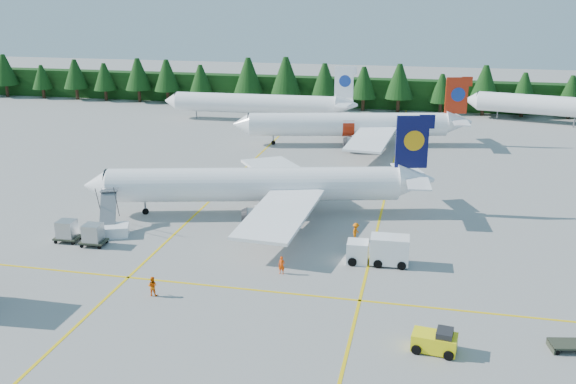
% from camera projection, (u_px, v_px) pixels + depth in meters
% --- Properties ---
extents(ground, '(320.00, 320.00, 0.00)m').
position_uv_depth(ground, '(301.00, 264.00, 57.98)').
color(ground, gray).
rests_on(ground, ground).
extents(taxi_stripe_a, '(0.25, 120.00, 0.01)m').
position_uv_depth(taxi_stripe_a, '(222.00, 190.00, 79.47)').
color(taxi_stripe_a, yellow).
rests_on(taxi_stripe_a, ground).
extents(taxi_stripe_b, '(0.25, 120.00, 0.01)m').
position_uv_depth(taxi_stripe_b, '(384.00, 200.00, 75.37)').
color(taxi_stripe_b, yellow).
rests_on(taxi_stripe_b, ground).
extents(taxi_stripe_cross, '(80.00, 0.25, 0.01)m').
position_uv_depth(taxi_stripe_cross, '(286.00, 293.00, 52.40)').
color(taxi_stripe_cross, yellow).
rests_on(taxi_stripe_cross, ground).
extents(treeline_hedge, '(220.00, 4.00, 6.00)m').
position_uv_depth(treeline_hedge, '(378.00, 93.00, 133.40)').
color(treeline_hedge, black).
rests_on(treeline_hedge, ground).
extents(airliner_navy, '(36.68, 29.81, 10.86)m').
position_uv_depth(airliner_navy, '(248.00, 185.00, 70.12)').
color(airliner_navy, white).
rests_on(airliner_navy, ground).
extents(airliner_red, '(36.31, 29.56, 10.70)m').
position_uv_depth(airliner_red, '(344.00, 125.00, 101.48)').
color(airliner_red, white).
rests_on(airliner_red, ground).
extents(airliner_far_left, '(36.16, 4.41, 10.51)m').
position_uv_depth(airliner_far_left, '(250.00, 103.00, 120.29)').
color(airliner_far_left, white).
rests_on(airliner_far_left, ground).
extents(airliner_far_right, '(36.10, 11.13, 10.65)m').
position_uv_depth(airliner_far_right, '(559.00, 106.00, 117.13)').
color(airliner_far_right, white).
rests_on(airliner_far_right, ground).
extents(airstairs, '(4.82, 6.34, 3.75)m').
position_uv_depth(airstairs, '(108.00, 227.00, 64.63)').
color(airstairs, white).
rests_on(airstairs, ground).
extents(service_truck, '(5.58, 2.21, 2.66)m').
position_uv_depth(service_truck, '(378.00, 250.00, 57.70)').
color(service_truck, silver).
rests_on(service_truck, ground).
extents(baggage_tug, '(3.19, 1.99, 1.61)m').
position_uv_depth(baggage_tug, '(436.00, 341.00, 43.80)').
color(baggage_tug, yellow).
rests_on(baggage_tug, ground).
extents(uld_pair, '(5.46, 2.33, 1.82)m').
position_uv_depth(uld_pair, '(80.00, 232.00, 62.29)').
color(uld_pair, '#2F3325').
rests_on(uld_pair, ground).
extents(crew_a, '(0.61, 0.42, 1.60)m').
position_uv_depth(crew_a, '(282.00, 265.00, 55.77)').
color(crew_a, '#FF4405').
rests_on(crew_a, ground).
extents(crew_b, '(0.84, 0.67, 1.64)m').
position_uv_depth(crew_b, '(152.00, 286.00, 51.80)').
color(crew_b, '#FF6405').
rests_on(crew_b, ground).
extents(crew_c, '(0.68, 0.86, 1.83)m').
position_uv_depth(crew_c, '(356.00, 232.00, 63.13)').
color(crew_c, orange).
rests_on(crew_c, ground).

